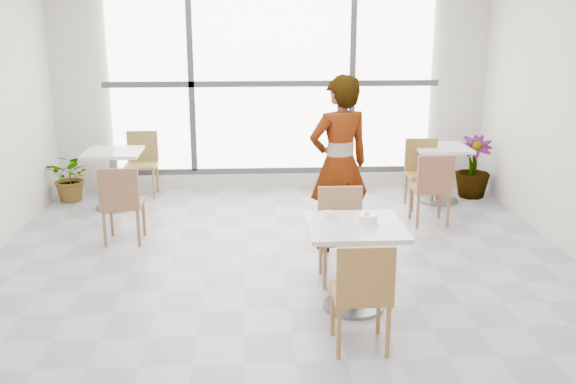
{
  "coord_description": "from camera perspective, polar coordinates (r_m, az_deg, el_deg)",
  "views": [
    {
      "loc": [
        -0.3,
        -5.48,
        2.45
      ],
      "look_at": [
        0.0,
        -0.3,
        1.0
      ],
      "focal_mm": 40.31,
      "sensor_mm": 36.0,
      "label": 1
    }
  ],
  "objects": [
    {
      "name": "bg_table_right",
      "position": [
        8.77,
        13.25,
        2.26
      ],
      "size": [
        0.7,
        0.7,
        0.75
      ],
      "color": "silver",
      "rests_on": "ground"
    },
    {
      "name": "bg_table_left",
      "position": [
        8.54,
        -15.09,
        1.79
      ],
      "size": [
        0.7,
        0.7,
        0.75
      ],
      "color": "silver",
      "rests_on": "ground"
    },
    {
      "name": "wall_front",
      "position": [
        2.22,
        4.87,
        -9.87
      ],
      "size": [
        6.0,
        0.0,
        6.0
      ],
      "primitive_type": "plane",
      "rotation": [
        -1.57,
        0.0,
        0.0
      ],
      "color": "silver",
      "rests_on": "ground"
    },
    {
      "name": "bg_chair_right_near",
      "position": [
        7.73,
        12.61,
        0.63
      ],
      "size": [
        0.42,
        0.42,
        0.87
      ],
      "rotation": [
        0.0,
        0.0,
        3.14
      ],
      "color": "#90583E",
      "rests_on": "ground"
    },
    {
      "name": "person",
      "position": [
        6.71,
        4.53,
        2.43
      ],
      "size": [
        0.78,
        0.64,
        1.85
      ],
      "primitive_type": "imported",
      "rotation": [
        0.0,
        0.0,
        3.48
      ],
      "color": "black",
      "rests_on": "ground"
    },
    {
      "name": "bg_chair_left_far",
      "position": [
        9.1,
        -12.76,
        2.87
      ],
      "size": [
        0.42,
        0.42,
        0.87
      ],
      "color": "olive",
      "rests_on": "ground"
    },
    {
      "name": "window",
      "position": [
        8.97,
        -1.4,
        9.54
      ],
      "size": [
        4.6,
        0.07,
        2.52
      ],
      "color": "white",
      "rests_on": "ground"
    },
    {
      "name": "main_table",
      "position": [
        5.46,
        5.91,
        -5.13
      ],
      "size": [
        0.8,
        0.8,
        0.75
      ],
      "color": "silver",
      "rests_on": "ground"
    },
    {
      "name": "chair_far",
      "position": [
        6.08,
        4.72,
        -3.14
      ],
      "size": [
        0.42,
        0.42,
        0.87
      ],
      "color": "#A37C51",
      "rests_on": "ground"
    },
    {
      "name": "oatmeal_bowl",
      "position": [
        5.41,
        7.04,
        -2.34
      ],
      "size": [
        0.21,
        0.21,
        0.1
      ],
      "color": "white",
      "rests_on": "main_table"
    },
    {
      "name": "bg_chair_right_far",
      "position": [
        8.52,
        11.76,
        2.06
      ],
      "size": [
        0.42,
        0.42,
        0.87
      ],
      "color": "olive",
      "rests_on": "ground"
    },
    {
      "name": "wall_back",
      "position": [
        9.03,
        -1.42,
        9.59
      ],
      "size": [
        6.0,
        0.0,
        6.0
      ],
      "primitive_type": "plane",
      "rotation": [
        1.57,
        0.0,
        0.0
      ],
      "color": "silver",
      "rests_on": "ground"
    },
    {
      "name": "chair_near",
      "position": [
        4.79,
        6.59,
        -8.54
      ],
      "size": [
        0.42,
        0.42,
        0.87
      ],
      "rotation": [
        0.0,
        0.0,
        3.14
      ],
      "color": "#A27138",
      "rests_on": "ground"
    },
    {
      "name": "plant_right",
      "position": [
        9.12,
        16.0,
        2.14
      ],
      "size": [
        0.61,
        0.61,
        0.84
      ],
      "primitive_type": "imported",
      "rotation": [
        0.0,
        0.0,
        -0.37
      ],
      "color": "#458B3B",
      "rests_on": "ground"
    },
    {
      "name": "coffee_cup",
      "position": [
        5.5,
        3.64,
        -2.1
      ],
      "size": [
        0.16,
        0.13,
        0.07
      ],
      "color": "white",
      "rests_on": "main_table"
    },
    {
      "name": "bg_chair_left_near",
      "position": [
        7.17,
        -14.48,
        -0.67
      ],
      "size": [
        0.42,
        0.42,
        0.87
      ],
      "rotation": [
        0.0,
        0.0,
        3.14
      ],
      "color": "brown",
      "rests_on": "ground"
    },
    {
      "name": "floor",
      "position": [
        6.01,
        -0.17,
        -8.44
      ],
      "size": [
        7.0,
        7.0,
        0.0
      ],
      "primitive_type": "plane",
      "color": "#9E9EA5",
      "rests_on": "ground"
    },
    {
      "name": "plant_left",
      "position": [
        9.07,
        -18.56,
        1.24
      ],
      "size": [
        0.69,
        0.63,
        0.65
      ],
      "primitive_type": "imported",
      "rotation": [
        0.0,
        0.0,
        -0.25
      ],
      "color": "#52894D",
      "rests_on": "ground"
    }
  ]
}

